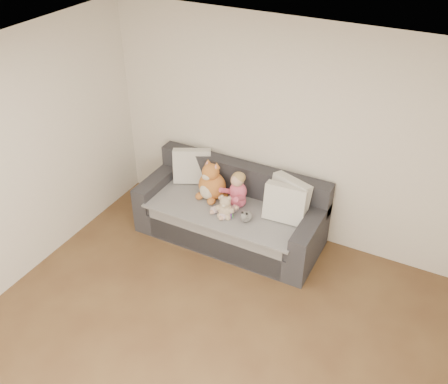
# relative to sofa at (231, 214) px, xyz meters

# --- Properties ---
(room_shell) EXTENTS (5.00, 5.00, 5.00)m
(room_shell) POSITION_rel_sofa_xyz_m (0.53, -1.64, 0.99)
(room_shell) COLOR brown
(room_shell) RESTS_ON ground
(sofa) EXTENTS (2.20, 0.94, 0.85)m
(sofa) POSITION_rel_sofa_xyz_m (0.00, 0.00, 0.00)
(sofa) COLOR #29282D
(sofa) RESTS_ON ground
(cushion_left) EXTENTS (0.51, 0.40, 0.44)m
(cushion_left) POSITION_rel_sofa_xyz_m (-0.67, 0.23, 0.38)
(cushion_left) COLOR beige
(cushion_left) RESTS_ON sofa
(cushion_right_back) EXTENTS (0.52, 0.36, 0.45)m
(cushion_right_back) POSITION_rel_sofa_xyz_m (0.66, 0.15, 0.38)
(cushion_right_back) COLOR beige
(cushion_right_back) RESTS_ON sofa
(cushion_right_front) EXTENTS (0.48, 0.24, 0.44)m
(cushion_right_front) POSITION_rel_sofa_xyz_m (0.67, 0.01, 0.38)
(cushion_right_front) COLOR beige
(cushion_right_front) RESTS_ON sofa
(toddler) EXTENTS (0.33, 0.47, 0.46)m
(toddler) POSITION_rel_sofa_xyz_m (0.07, -0.04, 0.35)
(toddler) COLOR #DB4D60
(toddler) RESTS_ON sofa
(plush_cat) EXTENTS (0.41, 0.35, 0.52)m
(plush_cat) POSITION_rel_sofa_xyz_m (-0.27, 0.01, 0.35)
(plush_cat) COLOR #C9572C
(plush_cat) RESTS_ON sofa
(teddy_bear) EXTENTS (0.23, 0.17, 0.29)m
(teddy_bear) POSITION_rel_sofa_xyz_m (0.05, -0.26, 0.28)
(teddy_bear) COLOR tan
(teddy_bear) RESTS_ON sofa
(plush_cow) EXTENTS (0.13, 0.20, 0.16)m
(plush_cow) POSITION_rel_sofa_xyz_m (0.30, -0.23, 0.23)
(plush_cow) COLOR white
(plush_cow) RESTS_ON sofa
(sippy_cup) EXTENTS (0.09, 0.07, 0.11)m
(sippy_cup) POSITION_rel_sofa_xyz_m (0.11, -0.26, 0.22)
(sippy_cup) COLOR purple
(sippy_cup) RESTS_ON sofa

